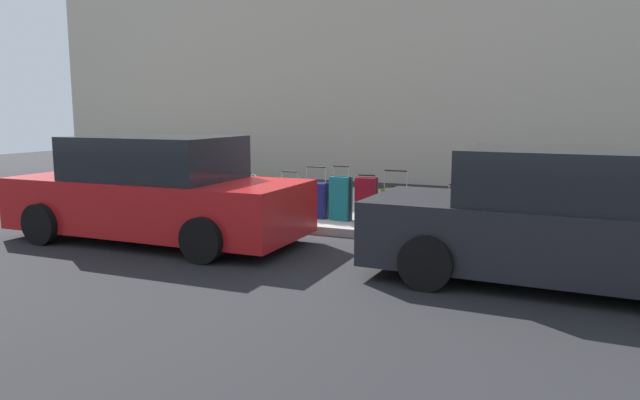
# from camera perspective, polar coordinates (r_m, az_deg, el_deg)

# --- Properties ---
(ground_plane) EXTENTS (40.00, 40.00, 0.00)m
(ground_plane) POSITION_cam_1_polar(r_m,az_deg,el_deg) (10.35, -5.41, -2.88)
(ground_plane) COLOR black
(sidewalk_curb) EXTENTS (18.00, 5.00, 0.14)m
(sidewalk_curb) POSITION_cam_1_polar(r_m,az_deg,el_deg) (12.54, 0.21, -0.49)
(sidewalk_curb) COLOR gray
(sidewalk_curb) RESTS_ON ground_plane
(building_facade_sidewalk_side) EXTENTS (24.00, 3.00, 9.66)m
(building_facade_sidewalk_side) POSITION_cam_1_polar(r_m,az_deg,el_deg) (18.52, 8.51, 17.15)
(building_facade_sidewalk_side) COLOR #B2A893
(building_facade_sidewalk_side) RESTS_ON ground_plane
(suitcase_black_0) EXTENTS (0.36, 0.21, 0.98)m
(suitcase_black_0) POSITION_cam_1_polar(r_m,az_deg,el_deg) (9.70, 16.47, -0.88)
(suitcase_black_0) COLOR black
(suitcase_black_0) RESTS_ON sidewalk_curb
(suitcase_red_1) EXTENTS (0.51, 0.26, 0.75)m
(suitcase_red_1) POSITION_cam_1_polar(r_m,az_deg,el_deg) (9.79, 13.44, -1.37)
(suitcase_red_1) COLOR red
(suitcase_red_1) RESTS_ON sidewalk_curb
(suitcase_silver_2) EXTENTS (0.48, 0.22, 0.56)m
(suitcase_silver_2) POSITION_cam_1_polar(r_m,az_deg,el_deg) (9.95, 10.19, -1.15)
(suitcase_silver_2) COLOR #9EA0A8
(suitcase_silver_2) RESTS_ON sidewalk_curb
(suitcase_olive_3) EXTENTS (0.47, 0.20, 0.92)m
(suitcase_olive_3) POSITION_cam_1_polar(r_m,az_deg,el_deg) (10.17, 7.23, -0.59)
(suitcase_olive_3) COLOR #59601E
(suitcase_olive_3) RESTS_ON sidewalk_curb
(suitcase_maroon_4) EXTENTS (0.38, 0.28, 0.83)m
(suitcase_maroon_4) POSITION_cam_1_polar(r_m,az_deg,el_deg) (10.27, 4.48, 0.03)
(suitcase_maroon_4) COLOR maroon
(suitcase_maroon_4) RESTS_ON sidewalk_curb
(suitcase_teal_5) EXTENTS (0.37, 0.23, 0.97)m
(suitcase_teal_5) POSITION_cam_1_polar(r_m,az_deg,el_deg) (10.39, 2.01, 0.16)
(suitcase_teal_5) COLOR #0F606B
(suitcase_teal_5) RESTS_ON sidewalk_curb
(suitcase_navy_6) EXTENTS (0.46, 0.28, 0.94)m
(suitcase_navy_6) POSITION_cam_1_polar(r_m,az_deg,el_deg) (10.64, -0.38, -0.01)
(suitcase_navy_6) COLOR navy
(suitcase_navy_6) RESTS_ON sidewalk_curb
(suitcase_black_7) EXTENTS (0.39, 0.19, 0.83)m
(suitcase_black_7) POSITION_cam_1_polar(r_m,az_deg,el_deg) (10.83, -2.92, 0.12)
(suitcase_black_7) COLOR black
(suitcase_black_7) RESTS_ON sidewalk_curb
(suitcase_red_8) EXTENTS (0.40, 0.23, 0.57)m
(suitcase_red_8) POSITION_cam_1_polar(r_m,az_deg,el_deg) (11.06, -5.18, -0.02)
(suitcase_red_8) COLOR red
(suitcase_red_8) RESTS_ON sidewalk_curb
(suitcase_silver_9) EXTENTS (0.45, 0.23, 0.77)m
(suitcase_silver_9) POSITION_cam_1_polar(r_m,az_deg,el_deg) (11.35, -7.34, 0.65)
(suitcase_silver_9) COLOR #9EA0A8
(suitcase_silver_9) RESTS_ON sidewalk_curb
(suitcase_olive_10) EXTENTS (0.50, 0.22, 0.65)m
(suitcase_olive_10) POSITION_cam_1_polar(r_m,az_deg,el_deg) (11.67, -9.65, 0.52)
(suitcase_olive_10) COLOR #59601E
(suitcase_olive_10) RESTS_ON sidewalk_curb
(fire_hydrant) EXTENTS (0.39, 0.21, 0.80)m
(fire_hydrant) POSITION_cam_1_polar(r_m,az_deg,el_deg) (12.03, -12.54, 1.27)
(fire_hydrant) COLOR #D89E0C
(fire_hydrant) RESTS_ON sidewalk_curb
(bollard_post) EXTENTS (0.12, 0.12, 0.95)m
(bollard_post) POSITION_cam_1_polar(r_m,az_deg,el_deg) (12.20, -14.75, 1.55)
(bollard_post) COLOR brown
(bollard_post) RESTS_ON sidewalk_curb
(parked_car_charcoal_0) EXTENTS (4.76, 2.02, 1.61)m
(parked_car_charcoal_0) POSITION_cam_1_polar(r_m,az_deg,el_deg) (7.51, 22.90, -2.05)
(parked_car_charcoal_0) COLOR black
(parked_car_charcoal_0) RESTS_ON ground_plane
(parked_car_red_1) EXTENTS (4.79, 2.14, 1.66)m
(parked_car_red_1) POSITION_cam_1_polar(r_m,az_deg,el_deg) (9.70, -15.46, 0.72)
(parked_car_red_1) COLOR #AD1619
(parked_car_red_1) RESTS_ON ground_plane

